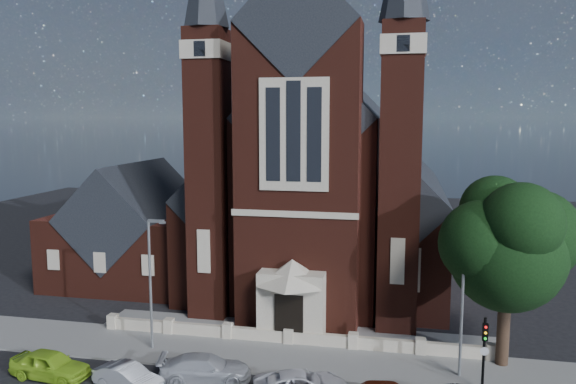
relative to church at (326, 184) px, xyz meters
name	(u,v)px	position (x,y,z in m)	size (l,w,h in m)	color
ground	(311,301)	(0.00, -7.94, -8.19)	(120.00, 120.00, 0.00)	black
pavement_strip	(282,358)	(0.00, -18.44, -8.19)	(60.00, 5.00, 0.12)	gray
forecourt_paving	(295,332)	(0.00, -14.44, -8.19)	(26.00, 3.00, 0.14)	gray
forecourt_wall	(289,344)	(0.00, -16.44, -8.19)	(24.00, 0.40, 0.90)	#B7A791
church	(326,184)	(0.00, 0.00, 0.00)	(20.01, 34.90, 29.20)	#481C13
parish_hall	(136,234)	(-16.00, -4.94, -4.17)	(12.00, 12.20, 10.24)	#481C13
street_tree	(510,248)	(12.60, -17.23, -1.23)	(6.40, 6.60, 10.70)	black
street_lamp_left	(151,277)	(-7.91, -18.94, -3.59)	(1.16, 0.22, 8.09)	gray
street_lamp_right	(464,296)	(10.09, -18.94, -3.59)	(1.16, 0.22, 8.09)	gray
traffic_signal	(484,345)	(11.00, -20.52, -5.60)	(0.28, 0.42, 4.00)	black
car_lime_van	(50,365)	(-11.75, -23.58, -7.43)	(1.79, 4.46, 1.52)	#A0D62A
car_silver_a	(128,378)	(-6.98, -23.91, -7.54)	(1.38, 3.94, 1.30)	#B3B6BC
car_silver_b	(205,368)	(-3.40, -22.19, -7.47)	(2.00, 4.92, 1.43)	#B4B6BC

